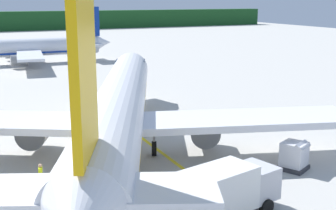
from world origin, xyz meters
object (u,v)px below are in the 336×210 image
airliner_mid_apron (17,48)px  cargo_container_far (294,156)px  service_truck_catering (227,190)px  crew_marshaller (41,175)px  airliner_foreground (119,108)px  crew_loader_left (147,187)px

airliner_mid_apron → cargo_container_far: size_ratio=14.83×
service_truck_catering → crew_marshaller: size_ratio=3.61×
service_truck_catering → cargo_container_far: 8.92m
service_truck_catering → airliner_foreground: bearing=97.5°
cargo_container_far → crew_marshaller: size_ratio=1.30×
service_truck_catering → crew_loader_left: bearing=133.6°
airliner_mid_apron → service_truck_catering: (2.89, -64.67, -1.21)m
airliner_foreground → service_truck_catering: (1.65, -12.53, -1.79)m
airliner_mid_apron → crew_marshaller: bearing=-95.4°
crew_loader_left → cargo_container_far: bearing=4.0°
crew_marshaller → crew_loader_left: crew_marshaller is taller
airliner_foreground → airliner_mid_apron: (-1.23, 52.14, -0.58)m
airliner_mid_apron → cargo_container_far: 61.57m
airliner_mid_apron → crew_loader_left: 61.38m
airliner_mid_apron → airliner_foreground: bearing=-88.6°
airliner_foreground → cargo_container_far: (9.56, -8.46, -2.42)m
airliner_foreground → crew_marshaller: 8.66m
cargo_container_far → crew_marshaller: cargo_container_far is taller
airliner_mid_apron → crew_marshaller: 57.42m
airliner_foreground → service_truck_catering: 12.77m
airliner_foreground → crew_marshaller: airliner_foreground is taller
cargo_container_far → service_truck_catering: bearing=-152.7°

